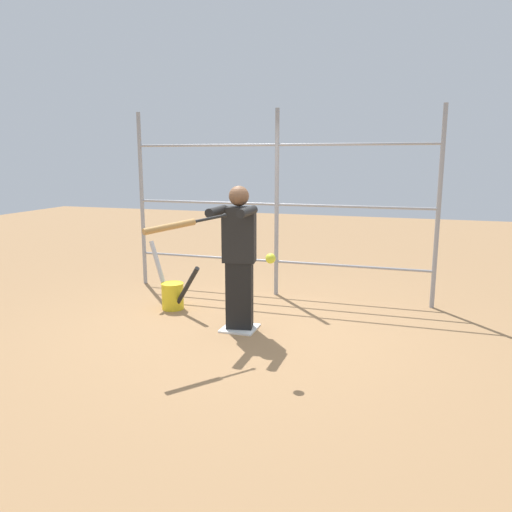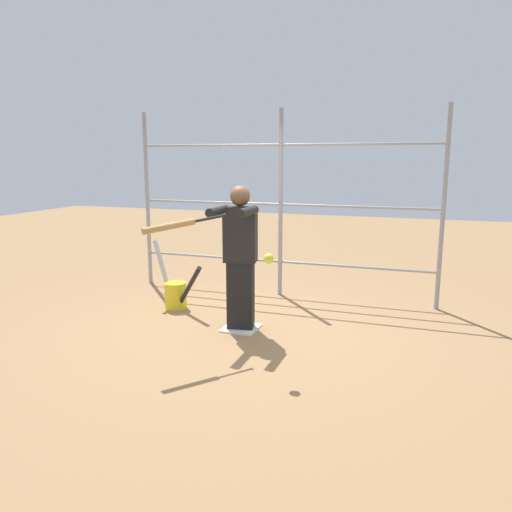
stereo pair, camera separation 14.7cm
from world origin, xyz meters
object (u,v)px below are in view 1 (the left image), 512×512
(batter, at_px, (239,254))
(softball_in_flight, at_px, (271,258))
(bat_bucket, at_px, (173,293))
(baseball_bat_swinging, at_px, (177,225))

(batter, distance_m, softball_in_flight, 1.13)
(softball_in_flight, height_order, bat_bucket, softball_in_flight)
(baseball_bat_swinging, bearing_deg, softball_in_flight, 178.46)
(softball_in_flight, bearing_deg, batter, -55.04)
(baseball_bat_swinging, distance_m, softball_in_flight, 1.00)
(bat_bucket, bearing_deg, softball_in_flight, 141.21)
(baseball_bat_swinging, xyz_separation_m, bat_bucket, (0.80, -1.39, -1.12))
(softball_in_flight, distance_m, bat_bucket, 2.41)
(softball_in_flight, relative_size, bat_bucket, 0.11)
(batter, relative_size, softball_in_flight, 17.48)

